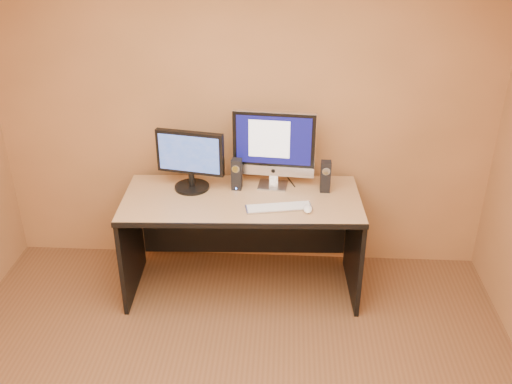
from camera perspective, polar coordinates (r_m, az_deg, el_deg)
walls at (r=2.77m, az=-4.44°, el=-6.49°), size 4.00×4.00×2.60m
desk at (r=4.50m, az=-1.38°, el=-5.26°), size 1.82×0.86×0.83m
imac at (r=4.34m, az=1.74°, el=4.24°), size 0.66×0.29×0.62m
second_monitor at (r=4.36m, az=-6.57°, el=3.13°), size 0.58×0.37×0.47m
speaker_left at (r=4.38m, az=-1.94°, el=1.81°), size 0.08×0.09×0.25m
speaker_right at (r=4.37m, az=6.97°, el=1.56°), size 0.08×0.08×0.25m
keyboard at (r=4.14m, az=2.28°, el=-1.55°), size 0.50×0.22×0.02m
mouse at (r=4.12m, az=5.20°, el=-1.68°), size 0.07×0.11×0.04m
cable_a at (r=4.56m, az=3.40°, el=1.20°), size 0.09×0.24×0.01m
cable_b at (r=4.54m, az=1.38°, el=1.13°), size 0.06×0.20×0.01m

